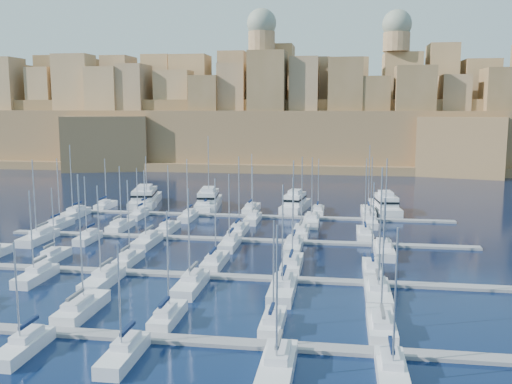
% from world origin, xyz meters
% --- Properties ---
extents(ground, '(600.00, 600.00, 0.00)m').
position_xyz_m(ground, '(0.00, 0.00, 0.00)').
color(ground, black).
rests_on(ground, ground).
extents(pontoon_near, '(84.00, 2.00, 0.40)m').
position_xyz_m(pontoon_near, '(0.00, -34.00, 0.20)').
color(pontoon_near, slate).
rests_on(pontoon_near, ground).
extents(pontoon_mid_near, '(84.00, 2.00, 0.40)m').
position_xyz_m(pontoon_mid_near, '(0.00, -12.00, 0.20)').
color(pontoon_mid_near, slate).
rests_on(pontoon_mid_near, ground).
extents(pontoon_mid_far, '(84.00, 2.00, 0.40)m').
position_xyz_m(pontoon_mid_far, '(0.00, 10.00, 0.20)').
color(pontoon_mid_far, slate).
rests_on(pontoon_mid_far, ground).
extents(pontoon_far, '(84.00, 2.00, 0.40)m').
position_xyz_m(pontoon_far, '(0.00, 32.00, 0.20)').
color(pontoon_far, slate).
rests_on(pontoon_far, ground).
extents(sailboat_2, '(2.91, 9.70, 16.48)m').
position_xyz_m(sailboat_2, '(-10.63, -28.27, 0.77)').
color(sailboat_2, silver).
rests_on(sailboat_2, ground).
extents(sailboat_3, '(2.38, 7.95, 12.77)m').
position_xyz_m(sailboat_3, '(-0.08, -29.13, 0.73)').
color(sailboat_3, silver).
rests_on(sailboat_3, ground).
extents(sailboat_4, '(2.30, 7.68, 12.13)m').
position_xyz_m(sailboat_4, '(11.66, -29.26, 0.72)').
color(sailboat_4, silver).
rests_on(sailboat_4, ground).
extents(sailboat_5, '(2.85, 9.51, 14.61)m').
position_xyz_m(sailboat_5, '(23.14, -28.36, 0.75)').
color(sailboat_5, silver).
rests_on(sailboat_5, ground).
extents(sailboat_8, '(2.47, 8.24, 11.50)m').
position_xyz_m(sailboat_8, '(-11.45, -39.01, 0.71)').
color(sailboat_8, silver).
rests_on(sailboat_8, ground).
extents(sailboat_9, '(2.51, 8.38, 11.73)m').
position_xyz_m(sailboat_9, '(-1.25, -39.08, 0.72)').
color(sailboat_9, silver).
rests_on(sailboat_9, ground).
extents(sailboat_10, '(2.93, 9.75, 14.11)m').
position_xyz_m(sailboat_10, '(13.33, -39.76, 0.75)').
color(sailboat_10, silver).
rests_on(sailboat_10, ground).
extents(sailboat_11, '(2.58, 8.61, 14.06)m').
position_xyz_m(sailboat_11, '(23.36, -39.20, 0.74)').
color(sailboat_11, silver).
rests_on(sailboat_11, ground).
extents(sailboat_13, '(2.31, 7.72, 11.61)m').
position_xyz_m(sailboat_13, '(-25.25, -7.24, 0.71)').
color(sailboat_13, silver).
rests_on(sailboat_13, ground).
extents(sailboat_14, '(2.34, 7.81, 13.07)m').
position_xyz_m(sailboat_14, '(-13.08, -7.19, 0.73)').
color(sailboat_14, silver).
rests_on(sailboat_14, ground).
extents(sailboat_15, '(2.68, 8.95, 13.50)m').
position_xyz_m(sailboat_15, '(0.21, -6.64, 0.74)').
color(sailboat_15, silver).
rests_on(sailboat_15, ground).
extents(sailboat_16, '(2.78, 9.28, 13.83)m').
position_xyz_m(sailboat_16, '(11.71, -6.48, 0.74)').
color(sailboat_16, silver).
rests_on(sailboat_16, ground).
extents(sailboat_17, '(2.49, 8.30, 13.40)m').
position_xyz_m(sailboat_17, '(23.19, -6.96, 0.73)').
color(sailboat_17, silver).
rests_on(sailboat_17, ground).
extents(sailboat_19, '(2.57, 8.57, 12.89)m').
position_xyz_m(sailboat_19, '(-22.50, -17.18, 0.73)').
color(sailboat_19, silver).
rests_on(sailboat_19, ground).
extents(sailboat_20, '(2.87, 9.57, 13.85)m').
position_xyz_m(sailboat_20, '(-12.64, -17.67, 0.75)').
color(sailboat_20, silver).
rests_on(sailboat_20, ground).
extents(sailboat_21, '(2.89, 9.63, 13.76)m').
position_xyz_m(sailboat_21, '(-0.49, -17.70, 0.75)').
color(sailboat_21, silver).
rests_on(sailboat_21, ground).
extents(sailboat_22, '(3.06, 10.19, 14.52)m').
position_xyz_m(sailboat_22, '(11.56, -17.97, 0.76)').
color(sailboat_22, silver).
rests_on(sailboat_22, ground).
extents(sailboat_23, '(3.02, 10.08, 16.82)m').
position_xyz_m(sailboat_23, '(23.40, -17.92, 0.78)').
color(sailboat_23, silver).
rests_on(sailboat_23, ground).
extents(sailboat_24, '(2.55, 8.51, 13.96)m').
position_xyz_m(sailboat_24, '(-36.04, 15.15, 0.74)').
color(sailboat_24, silver).
rests_on(sailboat_24, ground).
extents(sailboat_25, '(2.67, 8.90, 12.67)m').
position_xyz_m(sailboat_25, '(-23.48, 15.34, 0.73)').
color(sailboat_25, silver).
rests_on(sailboat_25, ground).
extents(sailboat_26, '(2.56, 8.53, 12.97)m').
position_xyz_m(sailboat_26, '(-13.79, 15.15, 0.73)').
color(sailboat_26, silver).
rests_on(sailboat_26, ground).
extents(sailboat_27, '(2.71, 9.04, 14.79)m').
position_xyz_m(sailboat_27, '(-0.23, 15.41, 0.75)').
color(sailboat_27, silver).
rests_on(sailboat_27, ground).
extents(sailboat_28, '(2.80, 9.34, 14.88)m').
position_xyz_m(sailboat_28, '(11.49, 15.55, 0.75)').
color(sailboat_28, silver).
rests_on(sailboat_28, ground).
extents(sailboat_29, '(2.84, 9.45, 14.67)m').
position_xyz_m(sailboat_29, '(23.03, 15.61, 0.75)').
color(sailboat_29, silver).
rests_on(sailboat_29, ground).
extents(sailboat_30, '(3.02, 10.05, 14.91)m').
position_xyz_m(sailboat_30, '(-34.09, 4.10, 0.76)').
color(sailboat_30, silver).
rests_on(sailboat_30, ground).
extents(sailboat_31, '(2.29, 7.64, 12.00)m').
position_xyz_m(sailboat_31, '(-25.36, 5.28, 0.72)').
color(sailboat_31, silver).
rests_on(sailboat_31, ground).
extents(sailboat_32, '(2.86, 9.54, 13.35)m').
position_xyz_m(sailboat_32, '(-14.19, 4.35, 0.74)').
color(sailboat_32, silver).
rests_on(sailboat_32, ground).
extents(sailboat_33, '(2.54, 8.48, 12.91)m').
position_xyz_m(sailboat_33, '(0.21, 4.87, 0.73)').
color(sailboat_33, silver).
rests_on(sailboat_33, ground).
extents(sailboat_34, '(2.83, 9.43, 15.36)m').
position_xyz_m(sailboat_34, '(10.96, 4.40, 0.76)').
color(sailboat_34, silver).
rests_on(sailboat_34, ground).
extents(sailboat_35, '(3.01, 10.05, 15.94)m').
position_xyz_m(sailboat_35, '(25.62, 4.10, 0.77)').
color(sailboat_35, silver).
rests_on(sailboat_35, ground).
extents(sailboat_36, '(2.49, 8.30, 11.92)m').
position_xyz_m(sailboat_36, '(-35.80, 37.04, 0.72)').
color(sailboat_36, silver).
rests_on(sailboat_36, ground).
extents(sailboat_37, '(2.39, 7.97, 12.63)m').
position_xyz_m(sailboat_37, '(-25.82, 36.88, 0.72)').
color(sailboat_37, silver).
rests_on(sailboat_37, ground).
extents(sailboat_38, '(3.10, 10.35, 17.32)m').
position_xyz_m(sailboat_38, '(-11.40, 38.05, 0.78)').
color(sailboat_38, silver).
rests_on(sailboat_38, ground).
extents(sailboat_39, '(2.87, 9.57, 13.42)m').
position_xyz_m(sailboat_39, '(-1.36, 37.66, 0.74)').
color(sailboat_39, silver).
rests_on(sailboat_39, ground).
extents(sailboat_40, '(2.61, 8.69, 12.57)m').
position_xyz_m(sailboat_40, '(13.61, 37.24, 0.73)').
color(sailboat_40, silver).
rests_on(sailboat_40, ground).
extents(sailboat_41, '(3.04, 10.12, 15.61)m').
position_xyz_m(sailboat_41, '(24.58, 37.94, 0.77)').
color(sailboat_41, silver).
rests_on(sailboat_41, ground).
extents(sailboat_42, '(3.11, 10.38, 15.94)m').
position_xyz_m(sailboat_42, '(-38.09, 25.94, 0.77)').
color(sailboat_42, silver).
rests_on(sailboat_42, ground).
extents(sailboat_43, '(2.26, 7.55, 11.12)m').
position_xyz_m(sailboat_43, '(-24.13, 27.33, 0.71)').
color(sailboat_43, silver).
rests_on(sailboat_43, ground).
extents(sailboat_44, '(2.49, 8.31, 13.17)m').
position_xyz_m(sailboat_44, '(-13.06, 26.95, 0.73)').
color(sailboat_44, silver).
rests_on(sailboat_44, ground).
extents(sailboat_45, '(2.62, 8.74, 11.84)m').
position_xyz_m(sailboat_45, '(0.70, 26.74, 0.72)').
color(sailboat_45, silver).
rests_on(sailboat_45, ground).
extents(sailboat_46, '(3.05, 10.17, 14.02)m').
position_xyz_m(sailboat_46, '(12.84, 26.04, 0.75)').
color(sailboat_46, silver).
rests_on(sailboat_46, ground).
extents(sailboat_47, '(2.67, 8.89, 14.14)m').
position_xyz_m(sailboat_47, '(24.53, 26.67, 0.74)').
color(sailboat_47, silver).
rests_on(sailboat_47, ground).
extents(motor_yacht_a, '(9.14, 19.53, 5.25)m').
position_xyz_m(motor_yacht_a, '(-28.04, 42.54, 1.73)').
color(motor_yacht_a, silver).
rests_on(motor_yacht_a, ground).
extents(motor_yacht_b, '(6.96, 16.94, 5.25)m').
position_xyz_m(motor_yacht_b, '(-12.12, 41.40, 1.73)').
color(motor_yacht_b, silver).
rests_on(motor_yacht_b, ground).
extents(motor_yacht_c, '(6.28, 14.69, 5.25)m').
position_xyz_m(motor_yacht_c, '(8.32, 40.33, 1.73)').
color(motor_yacht_c, silver).
rests_on(motor_yacht_c, ground).
extents(motor_yacht_d, '(6.68, 16.53, 5.25)m').
position_xyz_m(motor_yacht_d, '(28.41, 41.22, 1.73)').
color(motor_yacht_d, silver).
rests_on(motor_yacht_d, ground).
extents(fortified_city, '(460.00, 108.95, 59.52)m').
position_xyz_m(fortified_city, '(-0.19, 155.26, 14.74)').
color(fortified_city, brown).
rests_on(fortified_city, ground).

